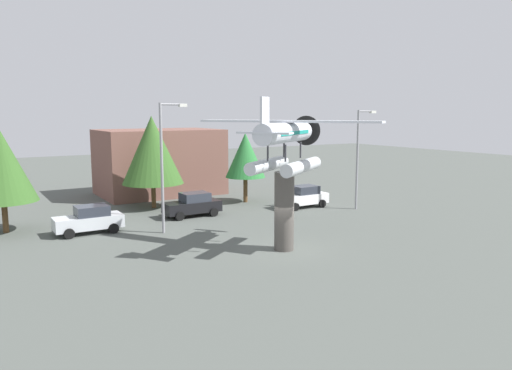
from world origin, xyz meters
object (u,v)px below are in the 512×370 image
object	(u,v)px
streetlight_primary	(164,159)
tree_center_back	(245,155)
car_near_silver	(89,219)
car_mid_black	(193,205)
display_pedestal	(284,211)
streetlight_secondary	(359,152)
floatplane_monument	(286,141)
storefront_building	(159,162)
car_far_white	(303,197)
tree_east	(152,150)
tree_west	(1,165)

from	to	relation	value
streetlight_primary	tree_center_back	distance (m)	11.89
car_near_silver	car_mid_black	distance (m)	7.84
display_pedestal	streetlight_secondary	bearing A→B (deg)	29.36
floatplane_monument	display_pedestal	bearing A→B (deg)	180.00
storefront_building	car_far_white	bearing A→B (deg)	-59.27
tree_east	storefront_building	bearing A→B (deg)	65.49
floatplane_monument	streetlight_secondary	bearing A→B (deg)	-5.04
display_pedestal	tree_east	distance (m)	15.88
floatplane_monument	car_far_white	world-z (taller)	floatplane_monument
display_pedestal	streetlight_primary	world-z (taller)	streetlight_primary
display_pedestal	car_far_white	size ratio (longest dim) A/B	1.05
streetlight_secondary	tree_east	size ratio (longest dim) A/B	1.06
streetlight_secondary	tree_west	bearing A→B (deg)	166.45
streetlight_primary	tree_east	bearing A→B (deg)	75.43
floatplane_monument	car_near_silver	bearing A→B (deg)	97.20
car_near_silver	car_mid_black	xyz separation A→B (m)	(7.74, 1.22, 0.00)
car_near_silver	storefront_building	xyz separation A→B (m)	(9.34, 12.32, 2.16)
car_far_white	streetlight_secondary	bearing A→B (deg)	140.75
display_pedestal	streetlight_primary	bearing A→B (deg)	120.12
floatplane_monument	streetlight_primary	xyz separation A→B (m)	(-4.29, 7.13, -1.31)
streetlight_primary	streetlight_secondary	bearing A→B (deg)	-2.01
display_pedestal	tree_east	bearing A→B (deg)	97.36
display_pedestal	tree_west	bearing A→B (deg)	135.80
car_near_silver	tree_east	xyz separation A→B (m)	(6.40, 5.87, 3.80)
car_near_silver	floatplane_monument	bearing A→B (deg)	131.56
car_mid_black	tree_center_back	distance (m)	7.64
car_mid_black	tree_east	xyz separation A→B (m)	(-1.34, 4.65, 3.80)
streetlight_secondary	car_mid_black	bearing A→B (deg)	161.14
storefront_building	tree_center_back	distance (m)	9.41
tree_east	tree_center_back	distance (m)	7.83
floatplane_monument	tree_east	world-z (taller)	floatplane_monument
car_mid_black	storefront_building	bearing A→B (deg)	-98.19
car_mid_black	streetlight_primary	bearing A→B (deg)	46.48
tree_west	storefront_building	bearing A→B (deg)	34.02
car_near_silver	streetlight_secondary	distance (m)	20.77
streetlight_primary	car_mid_black	bearing A→B (deg)	46.48
floatplane_monument	storefront_building	bearing A→B (deg)	53.49
car_mid_black	storefront_building	world-z (taller)	storefront_building
car_near_silver	streetlight_primary	world-z (taller)	streetlight_primary
floatplane_monument	car_near_silver	distance (m)	13.84
car_mid_black	tree_west	distance (m)	12.90
tree_west	tree_east	bearing A→B (deg)	15.00
streetlight_secondary	tree_east	world-z (taller)	streetlight_secondary
streetlight_primary	tree_east	world-z (taller)	streetlight_primary
tree_east	car_far_white	bearing A→B (deg)	-30.49
car_far_white	tree_east	distance (m)	12.68
display_pedestal	tree_east	size ratio (longest dim) A/B	0.59
car_near_silver	streetlight_primary	size ratio (longest dim) A/B	0.51
display_pedestal	floatplane_monument	bearing A→B (deg)	34.35
car_mid_black	car_near_silver	bearing A→B (deg)	8.99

